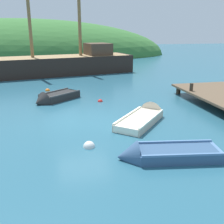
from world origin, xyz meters
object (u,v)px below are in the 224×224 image
rowboat_far (145,118)px  rowboat_outer_right (54,99)px  rowboat_outer_left (162,155)px  buoy_white (89,147)px  buoy_orange (48,91)px  buoy_red (100,102)px  sailing_ship (62,68)px

rowboat_far → rowboat_outer_right: bearing=83.9°
rowboat_outer_right → rowboat_outer_left: size_ratio=0.85×
buoy_white → buoy_orange: 9.77m
buoy_red → buoy_orange: size_ratio=0.87×
sailing_ship → buoy_orange: bearing=68.4°
rowboat_far → buoy_red: size_ratio=12.25×
sailing_ship → rowboat_outer_left: size_ratio=4.66×
rowboat_far → rowboat_outer_left: rowboat_far is taller
buoy_red → rowboat_outer_left: bearing=-84.4°
rowboat_outer_right → buoy_white: rowboat_outer_right is taller
rowboat_far → buoy_orange: 8.52m
buoy_orange → rowboat_outer_right: bearing=-81.5°
sailing_ship → rowboat_outer_left: (2.51, -18.19, -0.49)m
rowboat_outer_left → buoy_white: size_ratio=8.10×
rowboat_far → rowboat_outer_left: size_ratio=1.02×
sailing_ship → rowboat_outer_right: 10.01m
rowboat_far → buoy_orange: (-4.56, 7.19, -0.10)m
rowboat_outer_right → buoy_white: 6.92m
buoy_red → rowboat_far: bearing=-67.6°
buoy_red → sailing_ship: bearing=99.4°
buoy_orange → buoy_red: bearing=-49.2°
rowboat_outer_right → buoy_orange: 2.86m
buoy_orange → buoy_white: bearing=-80.6°
rowboat_outer_left → buoy_white: 2.62m
rowboat_far → buoy_orange: bearing=72.8°
sailing_ship → buoy_white: sailing_ship is taller
buoy_white → buoy_orange: bearing=99.4°
rowboat_far → sailing_ship: bearing=53.3°
rowboat_outer_left → buoy_red: size_ratio=11.95×
rowboat_far → rowboat_outer_right: rowboat_outer_right is taller
sailing_ship → rowboat_far: sailing_ship is taller
sailing_ship → buoy_red: (1.77, -10.69, -0.60)m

